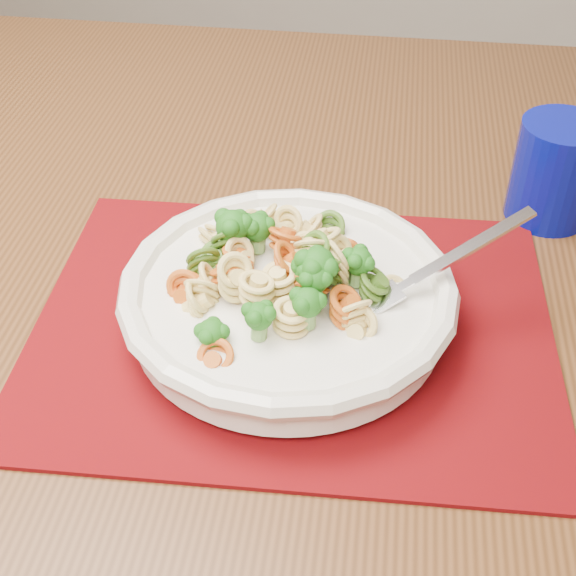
% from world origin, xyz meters
% --- Properties ---
extents(dining_table, '(1.61, 1.26, 0.69)m').
position_xyz_m(dining_table, '(-0.02, 0.59, 0.61)').
color(dining_table, '#553117').
rests_on(dining_table, ground).
extents(placemat, '(0.50, 0.44, 0.00)m').
position_xyz_m(placemat, '(0.08, 0.46, 0.70)').
color(placemat, '#600604').
rests_on(placemat, dining_table).
extents(pasta_bowl, '(0.27, 0.27, 0.05)m').
position_xyz_m(pasta_bowl, '(0.08, 0.46, 0.73)').
color(pasta_bowl, silver).
rests_on(pasta_bowl, placemat).
extents(pasta_broccoli_heap, '(0.23, 0.23, 0.06)m').
position_xyz_m(pasta_broccoli_heap, '(0.08, 0.46, 0.74)').
color(pasta_broccoli_heap, '#DCC16C').
rests_on(pasta_broccoli_heap, pasta_bowl).
extents(fork, '(0.14, 0.15, 0.08)m').
position_xyz_m(fork, '(0.15, 0.47, 0.74)').
color(fork, silver).
rests_on(fork, pasta_bowl).
extents(tumbler, '(0.08, 0.08, 0.10)m').
position_xyz_m(tumbler, '(0.24, 0.71, 0.74)').
color(tumbler, '#050B6A').
rests_on(tumbler, dining_table).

